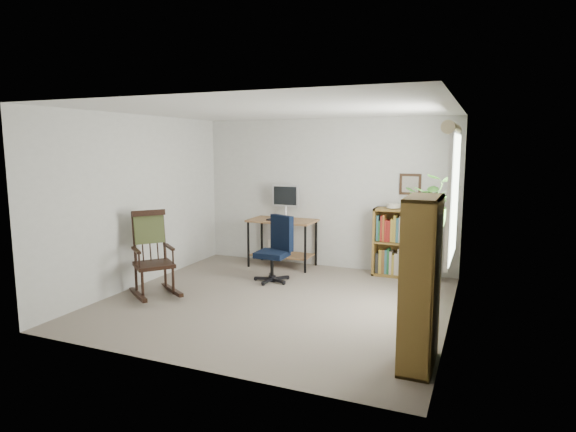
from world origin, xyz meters
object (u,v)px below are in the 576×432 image
at_px(office_chair, 272,249).
at_px(tall_bookshelf, 421,283).
at_px(rocking_chair, 153,253).
at_px(desk, 282,243).
at_px(low_bookshelf, 407,243).

height_order(office_chair, tall_bookshelf, tall_bookshelf).
xyz_separation_m(rocking_chair, tall_bookshelf, (3.51, -0.76, 0.20)).
bearing_deg(rocking_chair, desk, 14.51).
xyz_separation_m(low_bookshelf, tall_bookshelf, (0.58, -2.96, 0.25)).
relative_size(office_chair, low_bookshelf, 0.95).
xyz_separation_m(desk, office_chair, (0.22, -0.89, 0.10)).
relative_size(office_chair, rocking_chair, 0.86).
xyz_separation_m(desk, rocking_chair, (-0.95, -2.08, 0.18)).
distance_m(rocking_chair, low_bookshelf, 3.67).
bearing_deg(office_chair, low_bookshelf, 53.94).
distance_m(desk, rocking_chair, 2.30).
height_order(desk, tall_bookshelf, tall_bookshelf).
bearing_deg(low_bookshelf, tall_bookshelf, -78.96).
relative_size(rocking_chair, low_bookshelf, 1.10).
xyz_separation_m(office_chair, low_bookshelf, (1.76, 1.01, 0.03)).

